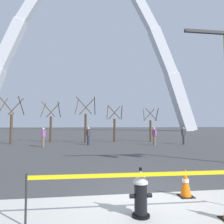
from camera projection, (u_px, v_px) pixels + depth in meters
ground_plane at (141, 194)px, 5.68m from camera, size 240.00×240.00×0.00m
fire_hydrant at (141, 193)px, 4.28m from camera, size 0.46×0.48×0.99m
caution_tape_barrier at (153, 186)px, 4.14m from camera, size 4.84×0.13×0.96m
traffic_cone_mid_sidewalk at (186, 183)px, 5.44m from camera, size 0.36×0.36×0.73m
monument_arch at (90, 51)px, 56.00m from camera, size 58.81×3.20×48.46m
tree_far_left at (11, 123)px, 19.88m from camera, size 2.06×2.07×4.47m
tree_left_mid at (51, 124)px, 21.92m from camera, size 1.95×1.96×4.22m
tree_center_left at (86, 123)px, 21.15m from camera, size 2.11×2.12×4.59m
tree_center_right at (114, 126)px, 22.41m from camera, size 1.79×1.80×3.86m
tree_right_mid at (151, 127)px, 22.48m from camera, size 1.67×1.68×3.60m
pedestrian_walking_left at (88, 136)px, 18.92m from camera, size 0.39×0.37×1.59m
pedestrian_standing_center at (154, 136)px, 18.65m from camera, size 0.36×0.39×1.59m
pedestrian_walking_right at (43, 137)px, 17.29m from camera, size 0.33×0.39×1.59m
pedestrian_near_trees at (184, 136)px, 19.46m from camera, size 0.37×0.25×1.59m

